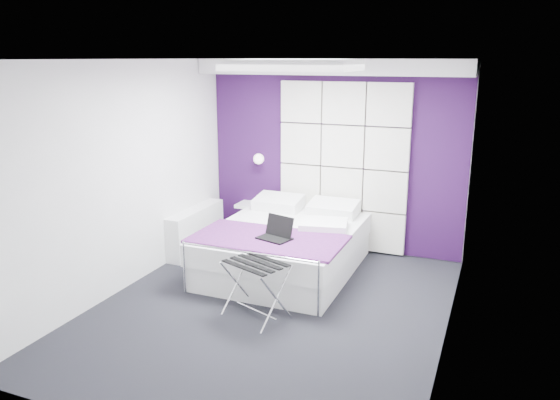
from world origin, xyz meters
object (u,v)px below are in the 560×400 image
object	(u,v)px
luggage_rack	(256,290)
laptop	(276,233)
bed	(285,247)
wall_lamp	(260,158)
nightstand	(252,205)
radiator	(196,230)

from	to	relation	value
luggage_rack	laptop	bearing A→B (deg)	119.23
bed	luggage_rack	world-z (taller)	bed
wall_lamp	laptop	xyz separation A→B (m)	(0.87, -1.49, -0.56)
bed	laptop	xyz separation A→B (m)	(0.09, -0.51, 0.35)
laptop	wall_lamp	bearing A→B (deg)	136.77
wall_lamp	luggage_rack	world-z (taller)	wall_lamp
nightstand	bed	bearing A→B (deg)	-46.44
luggage_rack	nightstand	bearing A→B (deg)	137.30
wall_lamp	luggage_rack	size ratio (longest dim) A/B	0.25
radiator	bed	size ratio (longest dim) A/B	0.56
radiator	luggage_rack	distance (m)	2.23
wall_lamp	radiator	xyz separation A→B (m)	(-0.64, -0.76, -0.92)
nightstand	laptop	bearing A→B (deg)	-55.83
wall_lamp	nightstand	distance (m)	0.70
wall_lamp	bed	bearing A→B (deg)	-51.30
bed	laptop	world-z (taller)	laptop
laptop	luggage_rack	bearing A→B (deg)	-65.74
luggage_rack	wall_lamp	bearing A→B (deg)	134.65
wall_lamp	laptop	world-z (taller)	wall_lamp
wall_lamp	luggage_rack	distance (m)	2.65
nightstand	luggage_rack	distance (m)	2.50
wall_lamp	bed	xyz separation A→B (m)	(0.78, -0.98, -0.90)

